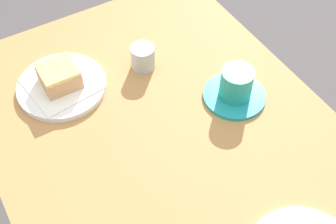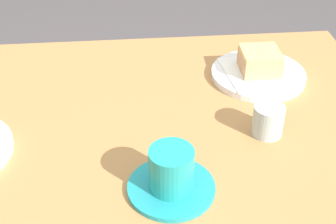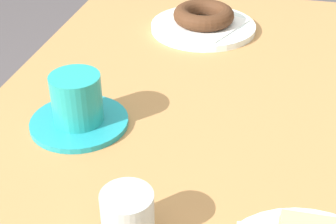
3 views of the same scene
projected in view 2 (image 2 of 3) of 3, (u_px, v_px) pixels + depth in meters
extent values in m
cube|color=#A67443|center=(127.00, 131.00, 0.92)|extent=(1.05, 0.69, 0.04)
cylinder|color=#A57D37|center=(278.00, 159.00, 1.40)|extent=(0.05, 0.05, 0.69)
cylinder|color=white|center=(258.00, 75.00, 1.04)|extent=(0.20, 0.20, 0.01)
cube|color=white|center=(259.00, 71.00, 1.04)|extent=(0.16, 0.16, 0.00)
cube|color=tan|center=(260.00, 63.00, 1.02)|extent=(0.08, 0.08, 0.04)
cube|color=#EBC96F|center=(261.00, 53.00, 1.01)|extent=(0.08, 0.08, 0.01)
cylinder|color=tan|center=(261.00, 52.00, 1.01)|extent=(0.02, 0.02, 0.00)
cylinder|color=teal|center=(171.00, 188.00, 0.77)|extent=(0.14, 0.14, 0.01)
cylinder|color=teal|center=(171.00, 169.00, 0.74)|extent=(0.07, 0.07, 0.07)
cylinder|color=black|center=(171.00, 154.00, 0.72)|extent=(0.06, 0.06, 0.00)
cylinder|color=#ACB6B6|center=(268.00, 120.00, 0.87)|extent=(0.06, 0.06, 0.06)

